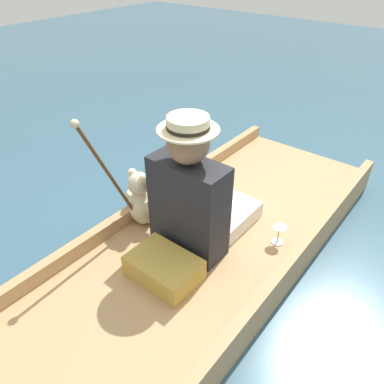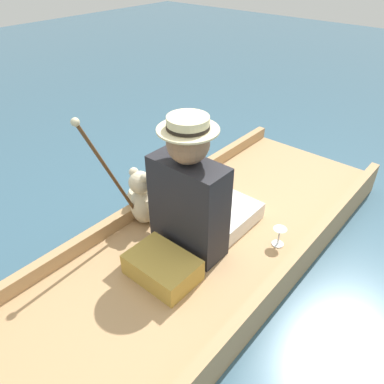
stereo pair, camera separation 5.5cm
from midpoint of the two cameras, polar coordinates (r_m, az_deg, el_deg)
The scene contains 7 objects.
ground_plane at distance 2.45m, azimuth 2.62°, elevation -8.78°, with size 16.00×16.00×0.00m, color #385B70.
punt_boat at distance 2.39m, azimuth 2.67°, elevation -7.39°, with size 1.07×2.73×0.23m.
seat_cushion at distance 2.05m, azimuth -5.07°, elevation -11.45°, with size 0.37×0.26×0.13m.
seated_person at distance 2.11m, azimuth -0.08°, elevation -0.87°, with size 0.44×0.68×0.82m.
teddy_bear at distance 2.35m, azimuth -8.49°, elevation -1.13°, with size 0.27×0.16×0.39m.
wine_glass at distance 2.28m, azimuth 12.43°, elevation -5.83°, with size 0.08×0.08×0.12m.
walking_cane at distance 2.08m, azimuth -13.63°, elevation 3.13°, with size 0.04×0.38×0.83m.
Camera 1 is at (1.00, -1.48, 1.67)m, focal length 35.00 mm.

